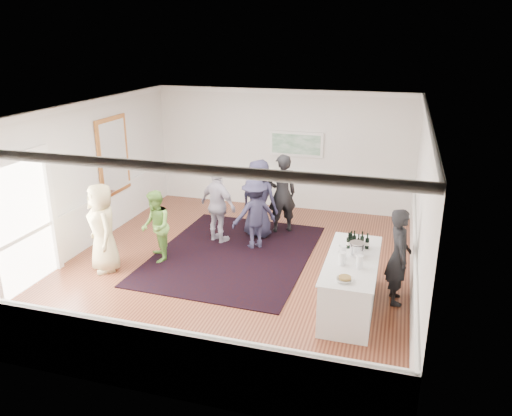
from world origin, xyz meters
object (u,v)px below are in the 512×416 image
(serving_table, at_px, (351,283))
(bartender, at_px, (399,256))
(nut_bowl, at_px, (345,279))
(guest_lilac, at_px, (218,206))
(guest_dark_b, at_px, (282,194))
(guest_navy, at_px, (259,199))
(ice_bucket, at_px, (357,250))
(guest_tan, at_px, (103,228))
(guest_green, at_px, (156,226))
(guest_dark_a, at_px, (254,214))

(serving_table, height_order, bartender, bartender)
(serving_table, distance_m, nut_bowl, 0.99)
(serving_table, xyz_separation_m, guest_lilac, (-3.22, 2.12, 0.41))
(guest_lilac, xyz_separation_m, guest_dark_b, (1.23, 1.00, 0.08))
(guest_lilac, xyz_separation_m, nut_bowl, (3.19, -2.97, 0.09))
(serving_table, relative_size, guest_navy, 1.24)
(guest_lilac, height_order, ice_bucket, guest_lilac)
(guest_lilac, xyz_separation_m, ice_bucket, (3.27, -1.98, 0.17))
(guest_tan, bearing_deg, guest_lilac, 91.96)
(guest_green, bearing_deg, guest_navy, 106.09)
(serving_table, xyz_separation_m, ice_bucket, (0.05, 0.14, 0.57))
(bartender, distance_m, guest_navy, 3.92)
(bartender, height_order, ice_bucket, bartender)
(guest_tan, height_order, guest_dark_a, guest_tan)
(guest_dark_a, bearing_deg, guest_navy, -120.70)
(guest_dark_b, distance_m, guest_navy, 0.61)
(serving_table, relative_size, nut_bowl, 8.45)
(serving_table, height_order, guest_lilac, guest_lilac)
(guest_tan, relative_size, guest_dark_a, 1.14)
(guest_green, distance_m, guest_dark_b, 3.15)
(guest_dark_b, bearing_deg, ice_bucket, 93.41)
(guest_tan, height_order, guest_dark_b, guest_dark_b)
(ice_bucket, bearing_deg, bartender, 23.43)
(guest_dark_b, relative_size, guest_navy, 1.04)
(guest_green, distance_m, guest_lilac, 1.59)
(guest_navy, xyz_separation_m, nut_bowl, (2.41, -3.58, 0.04))
(guest_tan, xyz_separation_m, guest_green, (0.80, 0.70, -0.15))
(ice_bucket, bearing_deg, nut_bowl, -94.69)
(bartender, height_order, guest_lilac, guest_lilac)
(guest_dark_a, relative_size, nut_bowl, 5.89)
(serving_table, height_order, guest_green, guest_green)
(guest_lilac, height_order, guest_dark_a, guest_lilac)
(guest_dark_a, distance_m, ice_bucket, 3.06)
(guest_lilac, distance_m, ice_bucket, 3.82)
(serving_table, bearing_deg, guest_dark_a, 138.90)
(guest_green, bearing_deg, bartender, 52.98)
(ice_bucket, bearing_deg, guest_dark_a, 141.61)
(serving_table, bearing_deg, guest_green, 168.84)
(guest_dark_a, height_order, ice_bucket, guest_dark_a)
(guest_dark_a, height_order, guest_navy, guest_navy)
(bartender, height_order, nut_bowl, bartender)
(bartender, relative_size, guest_lilac, 1.00)
(serving_table, height_order, guest_dark_b, guest_dark_b)
(guest_tan, xyz_separation_m, guest_dark_b, (2.93, 3.01, 0.05))
(guest_dark_a, bearing_deg, ice_bucket, 102.70)
(bartender, xyz_separation_m, guest_dark_b, (-2.74, 2.68, 0.09))
(serving_table, distance_m, guest_tan, 4.93)
(guest_lilac, bearing_deg, bartender, -177.83)
(guest_dark_b, distance_m, nut_bowl, 4.43)
(guest_green, height_order, nut_bowl, guest_green)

